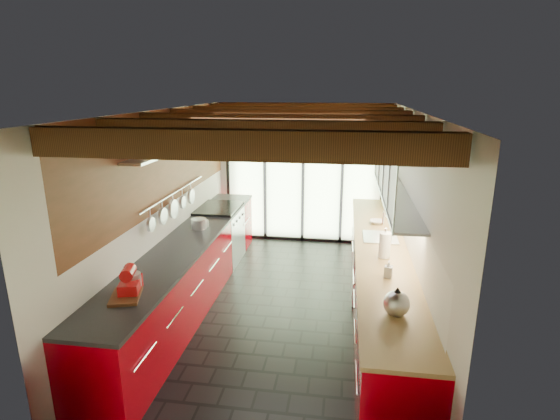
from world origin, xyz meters
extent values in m
plane|color=black|center=(0.00, 0.00, 0.00)|extent=(5.50, 5.50, 0.00)
plane|color=silver|center=(0.00, 2.75, 1.30)|extent=(3.20, 0.00, 3.20)
plane|color=silver|center=(0.00, -2.75, 1.30)|extent=(3.20, 0.00, 3.20)
plane|color=silver|center=(-1.60, 0.00, 1.30)|extent=(0.00, 5.50, 5.50)
plane|color=silver|center=(1.60, 0.00, 1.30)|extent=(0.00, 5.50, 5.50)
plane|color=#472814|center=(0.00, 0.00, 2.60)|extent=(5.50, 5.50, 0.00)
cube|color=#593316|center=(0.00, -2.25, 2.48)|extent=(3.14, 0.14, 0.22)
cube|color=#593316|center=(0.00, -1.35, 2.48)|extent=(3.14, 0.14, 0.22)
cube|color=#593316|center=(0.00, -0.45, 2.48)|extent=(3.14, 0.14, 0.22)
cube|color=#593316|center=(0.00, 0.45, 2.48)|extent=(3.14, 0.14, 0.22)
cube|color=#593316|center=(0.00, 1.35, 2.48)|extent=(3.14, 0.14, 0.22)
cube|color=#593316|center=(0.00, 2.25, 2.48)|extent=(3.14, 0.14, 0.22)
cube|color=brown|center=(0.00, 2.71, 2.35)|extent=(3.14, 0.06, 0.50)
plane|color=brown|center=(-1.57, 0.20, 1.98)|extent=(0.00, 4.90, 4.90)
plane|color=#C6EAAD|center=(0.00, 2.73, 1.08)|extent=(2.90, 0.00, 2.90)
cube|color=black|center=(-1.45, 2.72, 1.07)|extent=(0.05, 0.04, 2.15)
cube|color=black|center=(1.45, 2.72, 1.07)|extent=(0.05, 0.04, 2.15)
cube|color=black|center=(0.00, 2.69, 1.07)|extent=(0.06, 0.05, 2.15)
cube|color=black|center=(0.00, 2.69, 2.15)|extent=(2.90, 0.05, 0.06)
cylinder|color=red|center=(0.00, 2.67, 2.35)|extent=(0.34, 0.04, 0.34)
cylinder|color=beige|center=(0.00, 2.65, 2.35)|extent=(0.28, 0.02, 0.28)
cube|color=#A4000B|center=(-1.28, 0.00, 0.44)|extent=(0.65, 5.00, 0.88)
cube|color=black|center=(-1.28, 0.00, 0.90)|extent=(0.68, 5.00, 0.04)
cube|color=silver|center=(-1.28, 1.45, 0.44)|extent=(0.66, 0.90, 0.90)
cube|color=black|center=(-1.28, 1.45, 0.93)|extent=(0.65, 0.90, 0.06)
cube|color=#A4000B|center=(1.28, 0.00, 0.44)|extent=(0.65, 5.00, 0.88)
cube|color=#A78751|center=(1.28, 0.00, 0.90)|extent=(0.68, 5.00, 0.04)
cube|color=white|center=(0.95, 0.40, 0.44)|extent=(0.02, 0.60, 0.84)
cube|color=silver|center=(1.28, 0.40, 0.93)|extent=(0.45, 0.52, 0.02)
cylinder|color=silver|center=(1.42, 0.40, 1.10)|extent=(0.02, 0.02, 0.34)
torus|color=silver|center=(1.36, 0.40, 1.27)|extent=(0.14, 0.02, 0.14)
plane|color=silver|center=(1.26, 0.30, 1.85)|extent=(0.00, 3.00, 3.00)
cube|color=#9EA0A5|center=(1.43, 0.30, 1.51)|extent=(0.34, 3.00, 0.03)
cube|color=#9EA0A5|center=(1.43, 0.30, 2.19)|extent=(0.34, 3.00, 0.03)
cylinder|color=silver|center=(-1.54, 0.30, 1.47)|extent=(0.02, 2.20, 0.02)
cube|color=silver|center=(-1.45, 0.20, 2.10)|extent=(0.28, 2.60, 0.03)
cylinder|color=silver|center=(-1.50, -0.60, 1.29)|extent=(0.04, 0.18, 0.18)
cylinder|color=silver|center=(-1.50, -0.25, 1.29)|extent=(0.04, 0.22, 0.22)
cylinder|color=silver|center=(-1.50, 0.10, 1.29)|extent=(0.04, 0.26, 0.26)
cylinder|color=silver|center=(-1.50, 0.45, 1.29)|extent=(0.04, 0.18, 0.18)
cylinder|color=silver|center=(-1.50, 0.80, 1.29)|extent=(0.04, 0.22, 0.22)
cube|color=red|center=(-1.27, -1.63, 0.99)|extent=(0.26, 0.35, 0.14)
cylinder|color=red|center=(-1.27, -1.65, 1.15)|extent=(0.17, 0.23, 0.12)
cylinder|color=silver|center=(-1.27, -1.57, 1.03)|extent=(0.19, 0.19, 0.14)
cylinder|color=silver|center=(-1.27, 0.43, 0.99)|extent=(0.23, 0.23, 0.14)
cylinder|color=silver|center=(-1.27, 0.52, 0.96)|extent=(0.27, 0.27, 0.09)
cube|color=brown|center=(-1.27, -1.74, 0.94)|extent=(0.36, 0.43, 0.03)
sphere|color=silver|center=(1.27, -1.68, 1.04)|extent=(0.30, 0.30, 0.23)
cone|color=black|center=(1.27, -1.68, 1.16)|extent=(0.11, 0.11, 0.06)
cylinder|color=silver|center=(1.27, -1.55, 1.05)|extent=(0.05, 0.09, 0.05)
cylinder|color=white|center=(1.27, -0.32, 1.07)|extent=(0.15, 0.15, 0.30)
cylinder|color=silver|center=(1.27, -0.32, 1.26)|extent=(0.03, 0.03, 0.06)
imported|color=silver|center=(1.27, -0.88, 1.01)|extent=(0.10, 0.10, 0.19)
imported|color=silver|center=(1.27, 1.03, 0.95)|extent=(0.22, 0.22, 0.05)
camera|label=1|loc=(0.77, -5.28, 2.88)|focal=28.00mm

